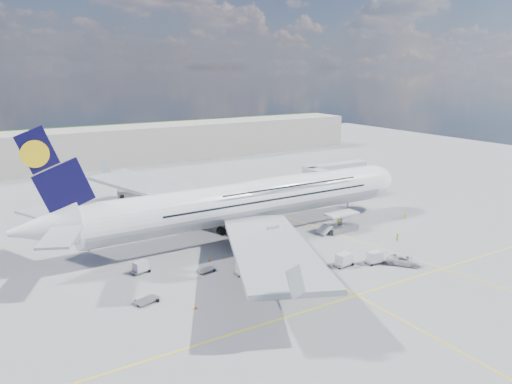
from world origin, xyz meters
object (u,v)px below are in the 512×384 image
airliner (248,201)px  cone_wing_left_outer (125,213)px  catering_truck_outer (131,190)px  cone_nose (341,210)px  catering_truck_inner (144,217)px  crew_van (339,220)px  crew_loader (398,237)px  dolly_row_a (147,300)px  dolly_nose_far (375,257)px  cargo_loader (340,225)px  cone_wing_right_outer (195,307)px  dolly_row_b (206,270)px  baggage_tug (284,274)px  crew_nose (405,215)px  crew_tug (247,264)px  dolly_row_c (244,268)px  service_van (404,260)px  dolly_back (141,267)px  jet_bridge (333,173)px  crew_wing (274,265)px  cone_tail (89,250)px  cone_wing_right_inner (210,259)px  dolly_nose_near (344,259)px

airliner → cone_wing_left_outer: size_ratio=129.20×
catering_truck_outer → cone_nose: bearing=-31.6°
catering_truck_inner → crew_van: bearing=-32.0°
catering_truck_inner → airliner: bearing=-49.8°
catering_truck_inner → crew_loader: catering_truck_inner is taller
crew_van → cone_wing_left_outer: bearing=11.6°
dolly_row_a → cone_wing_left_outer: 44.36m
dolly_nose_far → cargo_loader: bearing=75.2°
cone_nose → cone_wing_right_outer: size_ratio=0.82×
dolly_row_b → dolly_nose_far: 27.29m
baggage_tug → crew_nose: size_ratio=1.65×
crew_tug → cone_wing_right_outer: crew_tug is taller
dolly_nose_far → cone_wing_left_outer: size_ratio=5.44×
dolly_row_c → crew_nose: 44.37m
catering_truck_outer → service_van: bearing=-55.7°
dolly_back → dolly_row_c: bearing=-49.6°
dolly_row_c → crew_loader: bearing=-4.2°
jet_bridge → catering_truck_inner: (-44.29, 5.73, -5.21)m
catering_truck_inner → crew_van: catering_truck_inner is taller
crew_wing → cone_tail: size_ratio=3.52×
dolly_back → catering_truck_outer: (13.49, 46.31, 0.91)m
baggage_tug → catering_truck_inner: (-9.16, 36.47, 0.93)m
service_van → crew_van: crew_van is taller
cargo_loader → crew_wing: 23.92m
dolly_back → baggage_tug: size_ratio=1.15×
airliner → dolly_row_a: size_ratio=21.47×
catering_truck_outer → crew_wing: bearing=-71.2°
cone_wing_left_outer → cone_wing_right_inner: 34.27m
crew_nose → cone_wing_left_outer: size_ratio=2.77×
dolly_row_b → crew_loader: bearing=-20.4°
cargo_loader → crew_van: bearing=52.8°
dolly_row_b → dolly_row_c: bearing=-52.3°
dolly_row_b → catering_truck_outer: 51.57m
dolly_row_a → dolly_nose_far: bearing=-27.7°
baggage_tug → crew_loader: size_ratio=1.86×
dolly_row_c → dolly_back: 16.00m
baggage_tug → cone_tail: bearing=143.0°
crew_van → cargo_loader: bearing=105.0°
service_van → crew_tug: bearing=114.4°
crew_wing → crew_van: bearing=-54.0°
dolly_nose_near → crew_van: (13.99, 17.41, -0.20)m
catering_truck_outer → crew_van: (29.09, -43.40, -0.97)m
cone_tail → crew_tug: bearing=-47.8°
cone_wing_left_outer → cone_wing_right_inner: cone_wing_left_outer is taller
crew_nose → cone_wing_right_outer: bearing=147.2°
airliner → cargo_loader: (16.56, -7.11, -5.62)m
catering_truck_outer → cone_tail: size_ratio=13.56×
cargo_loader → crew_loader: size_ratio=5.70×
catering_truck_inner → cone_wing_left_outer: catering_truck_inner is taller
service_van → dolly_row_c: bearing=118.7°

